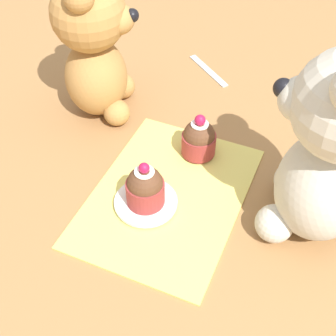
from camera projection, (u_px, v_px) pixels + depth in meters
ground_plane at (168, 196)px, 0.64m from camera, size 4.00×4.00×0.00m
knitted_placemat at (168, 195)px, 0.64m from camera, size 0.27×0.20×0.01m
teddy_bear_cream at (332, 149)px, 0.52m from camera, size 0.13×0.14×0.26m
teddy_bear_tan at (95, 46)px, 0.70m from camera, size 0.14×0.14×0.23m
cupcake_near_cream_bear at (199, 139)px, 0.68m from camera, size 0.05×0.05×0.07m
saucer_plate at (146, 202)px, 0.62m from camera, size 0.09×0.09×0.01m
cupcake_near_tan_bear at (145, 187)px, 0.60m from camera, size 0.05×0.05×0.07m
teaspoon at (208, 70)px, 0.85m from camera, size 0.08×0.10×0.01m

